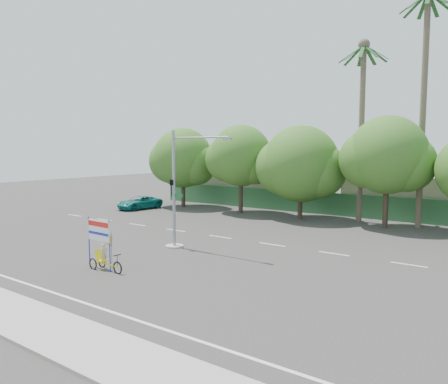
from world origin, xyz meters
The scene contains 14 objects.
ground centered at (0.00, 0.00, 0.00)m, with size 120.00×120.00×0.00m, color #33302D.
sidewalk_near centered at (0.00, -7.50, 0.06)m, with size 50.00×2.40×0.12m, color gray.
fence centered at (0.00, 21.50, 1.00)m, with size 38.00×0.08×2.00m, color #336B3D.
building_left centered at (-10.00, 26.00, 2.00)m, with size 12.00×8.00×4.00m, color #B9B093.
building_right centered at (8.00, 26.00, 1.80)m, with size 14.00×8.00×3.60m, color #B9B093.
tree_far_left centered at (-14.05, 18.00, 4.76)m, with size 7.14×6.00×7.96m.
tree_left centered at (-7.05, 18.00, 5.06)m, with size 6.66×5.60×8.07m.
tree_center centered at (-1.05, 18.00, 4.47)m, with size 7.62×6.40×7.85m.
tree_right centered at (5.95, 18.00, 5.24)m, with size 6.90×5.80×8.36m.
palm_tall centered at (8.00, 19.50, 10.46)m, with size 3.73×3.79×17.45m.
palm_short centered at (3.50, 19.50, 8.86)m, with size 3.73×3.79×14.45m.
traffic_signal centered at (-2.20, 3.98, 2.92)m, with size 4.72×1.10×7.00m.
trike_billboard centered at (-2.02, -1.75, 1.03)m, with size 2.61×0.62×2.56m.
pickup_truck centered at (-16.43, 14.24, 0.63)m, with size 2.09×4.52×1.26m, color #0F6C64.
Camera 1 is at (15.09, -15.28, 5.97)m, focal length 35.00 mm.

